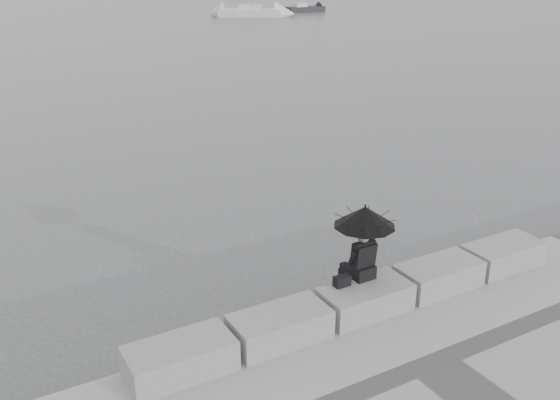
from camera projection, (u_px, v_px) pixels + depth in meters
ground at (348, 324)px, 11.41m from camera, size 360.00×360.00×0.00m
stone_block_far_left at (180, 359)px, 9.20m from camera, size 1.60×0.80×0.50m
stone_block_left at (280, 327)px, 9.98m from camera, size 1.60×0.80×0.50m
stone_block_centre at (365, 299)px, 10.77m from camera, size 1.60×0.80×0.50m
stone_block_right at (439, 276)px, 11.56m from camera, size 1.60×0.80×0.50m
stone_block_far_right at (503, 255)px, 12.34m from camera, size 1.60×0.80×0.50m
seated_person at (365, 227)px, 10.61m from camera, size 1.08×1.08×1.39m
bag at (342, 281)px, 10.67m from camera, size 0.28×0.16×0.18m
sailboat_right at (250, 11)px, 65.63m from camera, size 6.73×5.74×12.90m
small_motorboat at (305, 9)px, 70.91m from camera, size 4.54×1.82×1.10m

